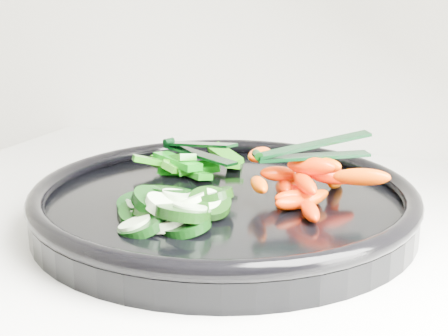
% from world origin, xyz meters
% --- Properties ---
extents(veggie_tray, '(0.45, 0.45, 0.04)m').
position_xyz_m(veggie_tray, '(-0.61, 1.69, 0.95)').
color(veggie_tray, black).
rests_on(veggie_tray, counter).
extents(cucumber_pile, '(0.12, 0.12, 0.04)m').
position_xyz_m(cucumber_pile, '(-0.64, 1.62, 0.96)').
color(cucumber_pile, black).
rests_on(cucumber_pile, veggie_tray).
extents(carrot_pile, '(0.15, 0.14, 0.05)m').
position_xyz_m(carrot_pile, '(-0.54, 1.71, 0.97)').
color(carrot_pile, '#ED5200').
rests_on(carrot_pile, veggie_tray).
extents(pepper_pile, '(0.12, 0.10, 0.04)m').
position_xyz_m(pepper_pile, '(-0.69, 1.76, 0.96)').
color(pepper_pile, '#226C0A').
rests_on(pepper_pile, veggie_tray).
extents(tong_carrot, '(0.10, 0.07, 0.02)m').
position_xyz_m(tong_carrot, '(-0.53, 1.71, 1.00)').
color(tong_carrot, black).
rests_on(tong_carrot, carrot_pile).
extents(tong_pepper, '(0.11, 0.06, 0.02)m').
position_xyz_m(tong_pepper, '(-0.67, 1.76, 0.98)').
color(tong_pepper, black).
rests_on(tong_pepper, pepper_pile).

